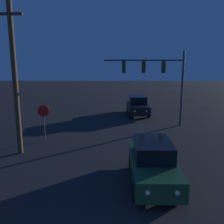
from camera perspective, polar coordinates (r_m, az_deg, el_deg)
name	(u,v)px	position (r m, az deg, el deg)	size (l,w,h in m)	color
car_near	(153,162)	(11.06, 9.30, -11.30)	(1.90, 4.60, 1.79)	#1E4728
car_far	(138,105)	(24.18, 5.89, 1.53)	(2.01, 4.64, 1.79)	black
traffic_signal_mast	(159,74)	(19.91, 10.61, 8.43)	(6.21, 0.30, 5.86)	#4C4C51
stop_sign	(44,116)	(16.53, -15.35, -0.92)	(0.73, 0.07, 2.37)	#4C4C51
utility_pole	(15,77)	(14.40, -21.34, 7.41)	(1.31, 0.28, 8.32)	brown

